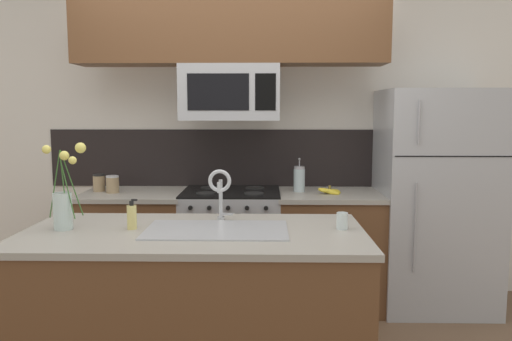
# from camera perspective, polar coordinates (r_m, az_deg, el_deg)

# --- Properties ---
(rear_partition) EXTENTS (5.20, 0.10, 2.60)m
(rear_partition) POSITION_cam_1_polar(r_m,az_deg,el_deg) (4.24, 1.52, 3.51)
(rear_partition) COLOR silver
(rear_partition) RESTS_ON ground
(splash_band) EXTENTS (3.09, 0.01, 0.48)m
(splash_band) POSITION_cam_1_polar(r_m,az_deg,el_deg) (4.21, -2.57, 1.43)
(splash_band) COLOR black
(splash_band) RESTS_ON rear_partition
(back_counter_left) EXTENTS (0.80, 0.65, 0.91)m
(back_counter_left) POSITION_cam_1_polar(r_m,az_deg,el_deg) (4.14, -13.59, -8.62)
(back_counter_left) COLOR brown
(back_counter_left) RESTS_ON ground
(back_counter_right) EXTENTS (0.81, 0.65, 0.91)m
(back_counter_right) POSITION_cam_1_polar(r_m,az_deg,el_deg) (4.04, 8.31, -8.89)
(back_counter_right) COLOR brown
(back_counter_right) RESTS_ON ground
(stove_range) EXTENTS (0.76, 0.64, 0.93)m
(stove_range) POSITION_cam_1_polar(r_m,az_deg,el_deg) (4.02, -2.82, -8.84)
(stove_range) COLOR #A8AAAF
(stove_range) RESTS_ON ground
(microwave) EXTENTS (0.74, 0.40, 0.41)m
(microwave) POSITION_cam_1_polar(r_m,az_deg,el_deg) (3.85, -2.95, 8.85)
(microwave) COLOR #A8AAAF
(upper_cabinet_band) EXTENTS (2.32, 0.34, 0.60)m
(upper_cabinet_band) POSITION_cam_1_polar(r_m,az_deg,el_deg) (3.87, -2.94, 16.39)
(upper_cabinet_band) COLOR brown
(refrigerator) EXTENTS (0.86, 0.74, 1.71)m
(refrigerator) POSITION_cam_1_polar(r_m,az_deg,el_deg) (4.16, 19.74, -3.17)
(refrigerator) COLOR #A8AAAF
(refrigerator) RESTS_ON ground
(storage_jar_tall) EXTENTS (0.09, 0.09, 0.14)m
(storage_jar_tall) POSITION_cam_1_polar(r_m,az_deg,el_deg) (4.15, -17.50, -1.34)
(storage_jar_tall) COLOR #997F5B
(storage_jar_tall) RESTS_ON back_counter_left
(storage_jar_medium) EXTENTS (0.10, 0.10, 0.13)m
(storage_jar_medium) POSITION_cam_1_polar(r_m,az_deg,el_deg) (4.05, -16.07, -1.52)
(storage_jar_medium) COLOR #997F5B
(storage_jar_medium) RESTS_ON back_counter_left
(banana_bunch) EXTENTS (0.19, 0.12, 0.08)m
(banana_bunch) POSITION_cam_1_polar(r_m,az_deg,el_deg) (3.88, 8.42, -2.35)
(banana_bunch) COLOR yellow
(banana_bunch) RESTS_ON back_counter_right
(french_press) EXTENTS (0.09, 0.09, 0.27)m
(french_press) POSITION_cam_1_polar(r_m,az_deg,el_deg) (3.96, 4.96, -0.97)
(french_press) COLOR silver
(french_press) RESTS_ON back_counter_right
(island_counter) EXTENTS (1.83, 0.88, 0.91)m
(island_counter) POSITION_cam_1_polar(r_m,az_deg,el_deg) (2.85, -6.99, -15.71)
(island_counter) COLOR brown
(island_counter) RESTS_ON ground
(kitchen_sink) EXTENTS (0.76, 0.44, 0.16)m
(kitchen_sink) POSITION_cam_1_polar(r_m,az_deg,el_deg) (2.71, -4.51, -8.27)
(kitchen_sink) COLOR #ADAFB5
(kitchen_sink) RESTS_ON island_counter
(sink_faucet) EXTENTS (0.14, 0.14, 0.31)m
(sink_faucet) POSITION_cam_1_polar(r_m,az_deg,el_deg) (2.87, -4.13, -1.99)
(sink_faucet) COLOR #B7BABF
(sink_faucet) RESTS_ON island_counter
(dish_soap_bottle) EXTENTS (0.06, 0.05, 0.16)m
(dish_soap_bottle) POSITION_cam_1_polar(r_m,az_deg,el_deg) (2.79, -14.00, -5.13)
(dish_soap_bottle) COLOR #DBCC75
(dish_soap_bottle) RESTS_ON island_counter
(spare_glass) EXTENTS (0.06, 0.06, 0.09)m
(spare_glass) POSITION_cam_1_polar(r_m,az_deg,el_deg) (2.75, 9.82, -5.69)
(spare_glass) COLOR silver
(spare_glass) RESTS_ON island_counter
(flower_vase) EXTENTS (0.22, 0.14, 0.47)m
(flower_vase) POSITION_cam_1_polar(r_m,az_deg,el_deg) (2.88, -21.11, -3.51)
(flower_vase) COLOR silver
(flower_vase) RESTS_ON island_counter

